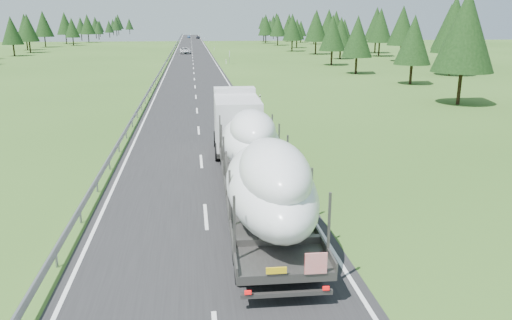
{
  "coord_description": "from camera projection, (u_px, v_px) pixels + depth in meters",
  "views": [
    {
      "loc": [
        -0.41,
        -20.51,
        8.29
      ],
      "look_at": [
        2.36,
        1.08,
        2.21
      ],
      "focal_mm": 35.0,
      "sensor_mm": 36.0,
      "label": 1
    }
  ],
  "objects": [
    {
      "name": "ground",
      "position": [
        206.0,
        217.0,
        21.88
      ],
      "size": [
        400.0,
        400.0,
        0.0
      ],
      "primitive_type": "plane",
      "color": "#30541C",
      "rests_on": "ground"
    },
    {
      "name": "road_surface",
      "position": [
        193.0,
        57.0,
        117.4
      ],
      "size": [
        10.0,
        400.0,
        0.02
      ],
      "primitive_type": "cube",
      "color": "black",
      "rests_on": "ground"
    },
    {
      "name": "guardrail",
      "position": [
        170.0,
        55.0,
        116.54
      ],
      "size": [
        0.1,
        400.0,
        0.76
      ],
      "color": "slate",
      "rests_on": "ground"
    },
    {
      "name": "marker_posts",
      "position": [
        211.0,
        44.0,
        170.6
      ],
      "size": [
        0.13,
        350.08,
        1.0
      ],
      "color": "silver",
      "rests_on": "ground"
    },
    {
      "name": "highway_sign",
      "position": [
        229.0,
        55.0,
        98.7
      ],
      "size": [
        0.08,
        0.9,
        2.6
      ],
      "color": "slate",
      "rests_on": "ground"
    },
    {
      "name": "tree_line_right",
      "position": [
        327.0,
        26.0,
        146.45
      ],
      "size": [
        28.31,
        353.74,
        12.66
      ],
      "color": "black",
      "rests_on": "ground"
    },
    {
      "name": "tree_line_left",
      "position": [
        40.0,
        26.0,
        146.2
      ],
      "size": [
        14.59,
        353.81,
        12.28
      ],
      "color": "black",
      "rests_on": "ground"
    },
    {
      "name": "boat_truck",
      "position": [
        253.0,
        151.0,
        23.44
      ],
      "size": [
        3.4,
        21.41,
        4.37
      ],
      "color": "silver",
      "rests_on": "ground"
    },
    {
      "name": "distant_van",
      "position": [
        185.0,
        51.0,
        130.43
      ],
      "size": [
        2.93,
        5.96,
        1.63
      ],
      "primitive_type": "imported",
      "rotation": [
        0.0,
        0.0,
        0.04
      ],
      "color": "silver",
      "rests_on": "ground"
    },
    {
      "name": "distant_car_dark",
      "position": [
        198.0,
        37.0,
        242.1
      ],
      "size": [
        1.99,
        4.23,
        1.4
      ],
      "primitive_type": "imported",
      "rotation": [
        0.0,
        0.0,
        -0.09
      ],
      "color": "black",
      "rests_on": "ground"
    },
    {
      "name": "distant_car_blue",
      "position": [
        189.0,
        37.0,
        251.26
      ],
      "size": [
        1.62,
        3.96,
        1.28
      ],
      "primitive_type": "imported",
      "rotation": [
        0.0,
        0.0,
        -0.07
      ],
      "color": "navy",
      "rests_on": "ground"
    }
  ]
}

